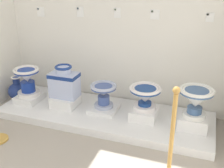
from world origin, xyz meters
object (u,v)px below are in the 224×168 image
(plinth_block_tall_cobalt, at_px, (30,98))
(antique_toilet_broad_patterned, at_px, (64,82))
(antique_toilet_tall_cobalt, at_px, (27,78))
(info_placard_second, at_px, (80,12))
(antique_toilet_squat_floral, at_px, (196,99))
(plinth_block_leftmost, at_px, (104,108))
(info_placard_first, at_px, (41,12))
(info_placard_fourth, at_px, (155,14))
(antique_toilet_rightmost, at_px, (145,95))
(plinth_block_squat_floral, at_px, (193,122))
(antique_toilet_leftmost, at_px, (104,92))
(plinth_block_rightmost, at_px, (144,113))
(stanchion_post_near_right, at_px, (170,160))
(decorative_vase_spare, at_px, (18,91))
(plinth_block_broad_patterned, at_px, (66,101))
(info_placard_fifth, at_px, (210,17))
(info_placard_third, at_px, (117,13))

(plinth_block_tall_cobalt, xyz_separation_m, antique_toilet_broad_patterned, (0.59, 0.03, 0.32))
(antique_toilet_tall_cobalt, xyz_separation_m, info_placard_second, (0.62, 0.54, 0.90))
(antique_toilet_broad_patterned, height_order, antique_toilet_squat_floral, antique_toilet_broad_patterned)
(plinth_block_tall_cobalt, height_order, plinth_block_leftmost, plinth_block_tall_cobalt)
(info_placard_first, height_order, info_placard_fourth, info_placard_fourth)
(antique_toilet_rightmost, xyz_separation_m, plinth_block_squat_floral, (0.62, -0.06, -0.24))
(antique_toilet_leftmost, bearing_deg, info_placard_first, 158.37)
(info_placard_first, height_order, info_placard_second, info_placard_second)
(antique_toilet_leftmost, bearing_deg, plinth_block_rightmost, -0.59)
(antique_toilet_rightmost, xyz_separation_m, antique_toilet_squat_floral, (0.62, -0.06, 0.07))
(plinth_block_squat_floral, distance_m, stanchion_post_near_right, 1.02)
(antique_toilet_tall_cobalt, relative_size, info_placard_second, 2.83)
(antique_toilet_tall_cobalt, distance_m, antique_toilet_broad_patterned, 0.59)
(decorative_vase_spare, bearing_deg, antique_toilet_leftmost, -1.51)
(plinth_block_rightmost, distance_m, antique_toilet_squat_floral, 0.71)
(antique_toilet_squat_floral, height_order, info_placard_second, info_placard_second)
(plinth_block_tall_cobalt, height_order, antique_toilet_broad_patterned, antique_toilet_broad_patterned)
(plinth_block_broad_patterned, bearing_deg, plinth_block_leftmost, 5.25)
(info_placard_fifth, bearing_deg, stanchion_post_near_right, -96.52)
(antique_toilet_leftmost, bearing_deg, plinth_block_tall_cobalt, -176.05)
(antique_toilet_tall_cobalt, bearing_deg, info_placard_first, 92.94)
(plinth_block_rightmost, xyz_separation_m, antique_toilet_squat_floral, (0.62, -0.06, 0.33))
(plinth_block_broad_patterned, height_order, plinth_block_rightmost, plinth_block_broad_patterned)
(antique_toilet_rightmost, relative_size, info_placard_third, 2.98)
(plinth_block_broad_patterned, bearing_deg, antique_toilet_rightmost, 2.31)
(plinth_block_tall_cobalt, xyz_separation_m, antique_toilet_tall_cobalt, (-0.00, -0.00, 0.31))
(plinth_block_tall_cobalt, height_order, antique_toilet_leftmost, antique_toilet_leftmost)
(plinth_block_rightmost, relative_size, antique_toilet_squat_floral, 0.97)
(plinth_block_squat_floral, bearing_deg, info_placard_first, 167.34)
(antique_toilet_squat_floral, xyz_separation_m, info_placard_first, (-2.36, 0.53, 0.82))
(plinth_block_broad_patterned, xyz_separation_m, stanchion_post_near_right, (1.61, -1.01, 0.14))
(antique_toilet_broad_patterned, xyz_separation_m, info_placard_fourth, (1.10, 0.52, 0.89))
(plinth_block_squat_floral, bearing_deg, antique_toilet_squat_floral, 0.00)
(antique_toilet_rightmost, distance_m, stanchion_post_near_right, 1.17)
(plinth_block_rightmost, xyz_separation_m, info_placard_third, (-0.54, 0.47, 1.20))
(antique_toilet_squat_floral, bearing_deg, plinth_block_tall_cobalt, -179.66)
(info_placard_third, distance_m, stanchion_post_near_right, 2.11)
(plinth_block_squat_floral, bearing_deg, antique_toilet_broad_patterned, 179.54)
(antique_toilet_leftmost, distance_m, plinth_block_rightmost, 0.61)
(plinth_block_broad_patterned, bearing_deg, plinth_block_squat_floral, -0.46)
(plinth_block_rightmost, bearing_deg, decorative_vase_spare, 178.75)
(info_placard_first, xyz_separation_m, info_placard_second, (0.65, -0.00, 0.03))
(plinth_block_broad_patterned, height_order, antique_toilet_squat_floral, antique_toilet_squat_floral)
(antique_toilet_tall_cobalt, bearing_deg, stanchion_post_near_right, -24.12)
(plinth_block_tall_cobalt, distance_m, decorative_vase_spare, 0.32)
(plinth_block_squat_floral, xyz_separation_m, info_placard_fifth, (0.03, 0.53, 1.18))
(plinth_block_leftmost, bearing_deg, antique_toilet_broad_patterned, -174.75)
(antique_toilet_leftmost, distance_m, info_placard_second, 1.20)
(plinth_block_leftmost, relative_size, decorative_vase_spare, 0.95)
(plinth_block_tall_cobalt, relative_size, antique_toilet_leftmost, 1.06)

